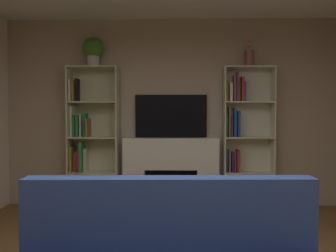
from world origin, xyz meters
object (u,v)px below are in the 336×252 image
object	(u,v)px
fireplace	(171,170)
vase_with_flowers	(249,57)
tv	(171,116)
potted_plant	(93,50)
bookshelf_right	(242,139)
bookshelf_left	(88,142)

from	to	relation	value
fireplace	vase_with_flowers	xyz separation A→B (m)	(1.13, -0.02, 1.65)
tv	vase_with_flowers	distance (m)	1.42
fireplace	potted_plant	world-z (taller)	potted_plant
fireplace	potted_plant	size ratio (longest dim) A/B	3.50
fireplace	bookshelf_right	distance (m)	1.14
bookshelf_right	potted_plant	xyz separation A→B (m)	(-2.17, -0.06, 1.30)
bookshelf_left	bookshelf_right	xyz separation A→B (m)	(2.26, 0.02, 0.05)
fireplace	potted_plant	distance (m)	2.09
fireplace	bookshelf_right	world-z (taller)	bookshelf_right
tv	bookshelf_left	size ratio (longest dim) A/B	0.51
bookshelf_right	bookshelf_left	bearing A→B (deg)	-179.43
fireplace	bookshelf_right	size ratio (longest dim) A/B	0.73
potted_plant	bookshelf_left	bearing A→B (deg)	160.34
potted_plant	vase_with_flowers	world-z (taller)	potted_plant
bookshelf_left	bookshelf_right	distance (m)	2.26
fireplace	vase_with_flowers	bearing A→B (deg)	-1.24
fireplace	tv	bearing A→B (deg)	90.00
potted_plant	vase_with_flowers	distance (m)	2.26
bookshelf_left	potted_plant	xyz separation A→B (m)	(0.09, -0.03, 1.35)
bookshelf_left	potted_plant	size ratio (longest dim) A/B	4.82
vase_with_flowers	potted_plant	bearing A→B (deg)	179.99
tv	vase_with_flowers	world-z (taller)	vase_with_flowers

